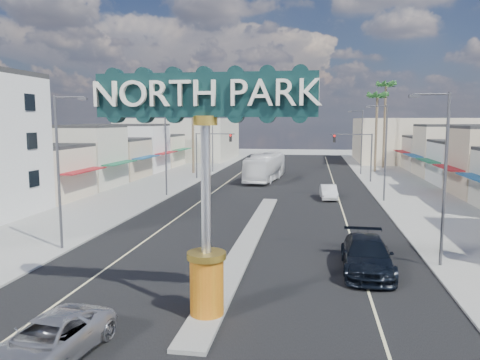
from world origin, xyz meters
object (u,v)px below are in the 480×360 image
(streetlight_r_far, at_px, (361,139))
(palm_right_mid, at_px, (377,100))
(streetlight_r_mid, at_px, (384,148))
(suv_right, at_px, (367,255))
(traffic_signal_left, at_px, (210,146))
(city_bus, at_px, (265,167))
(gateway_sign, at_px, (206,166))
(car_parked_right, at_px, (329,192))
(palm_left_far, at_px, (192,93))
(streetlight_l_near, at_px, (61,165))
(streetlight_l_far, at_px, (214,138))
(palm_right_far, at_px, (386,90))
(streetlight_l_mid, at_px, (167,146))
(suv_left, at_px, (49,341))
(streetlight_r_near, at_px, (442,171))
(traffic_signal_right, at_px, (356,148))

(streetlight_r_far, xyz_separation_m, palm_right_mid, (2.57, 4.00, 5.54))
(streetlight_r_mid, relative_size, suv_right, 1.51)
(traffic_signal_left, xyz_separation_m, city_bus, (7.15, -0.15, -2.58))
(gateway_sign, distance_m, car_parked_right, 29.73)
(palm_left_far, bearing_deg, streetlight_l_near, -86.33)
(streetlight_r_far, bearing_deg, streetlight_r_mid, -90.00)
(streetlight_l_far, xyz_separation_m, streetlight_r_mid, (20.87, -22.00, 0.00))
(gateway_sign, height_order, palm_left_far, palm_left_far)
(streetlight_l_near, bearing_deg, palm_right_far, 63.94)
(streetlight_l_mid, distance_m, palm_left_far, 21.16)
(gateway_sign, relative_size, suv_left, 1.85)
(traffic_signal_left, xyz_separation_m, streetlight_l_near, (-1.25, -33.99, 0.79))
(palm_right_mid, xyz_separation_m, car_parked_right, (-7.50, -25.28, -9.91))
(palm_left_far, xyz_separation_m, suv_left, (8.80, -52.01, -10.81))
(gateway_sign, bearing_deg, streetlight_l_mid, 110.42)
(suv_right, bearing_deg, car_parked_right, 94.36)
(car_parked_right, bearing_deg, streetlight_r_near, -80.03)
(streetlight_l_near, xyz_separation_m, palm_right_far, (25.43, 52.00, 7.32))
(palm_right_mid, distance_m, palm_right_far, 6.57)
(gateway_sign, distance_m, traffic_signal_right, 43.04)
(streetlight_r_far, relative_size, palm_left_far, 0.69)
(palm_left_far, relative_size, city_bus, 1.08)
(traffic_signal_right, height_order, streetlight_l_mid, streetlight_l_mid)
(streetlight_r_far, bearing_deg, suv_left, -105.15)
(streetlight_r_near, relative_size, suv_right, 1.51)
(traffic_signal_right, bearing_deg, streetlight_r_near, -87.90)
(traffic_signal_right, distance_m, streetlight_r_mid, 14.07)
(streetlight_l_far, height_order, suv_left, streetlight_l_far)
(traffic_signal_left, bearing_deg, streetlight_r_far, 22.20)
(palm_right_mid, bearing_deg, streetlight_l_near, -116.99)
(gateway_sign, bearing_deg, streetlight_l_near, 142.45)
(streetlight_r_mid, xyz_separation_m, palm_left_far, (-23.43, 20.00, 6.43))
(streetlight_l_mid, bearing_deg, suv_left, -78.97)
(suv_left, distance_m, city_bus, 45.92)
(gateway_sign, relative_size, streetlight_l_far, 1.02)
(car_parked_right, bearing_deg, streetlight_l_near, -130.99)
(traffic_signal_left, bearing_deg, traffic_signal_right, 0.00)
(gateway_sign, bearing_deg, suv_right, 44.69)
(streetlight_l_mid, height_order, palm_right_mid, palm_right_mid)
(traffic_signal_right, bearing_deg, car_parked_right, -105.51)
(gateway_sign, relative_size, palm_right_far, 0.65)
(palm_left_far, relative_size, palm_right_mid, 1.08)
(streetlight_l_mid, xyz_separation_m, streetlight_l_far, (0.00, 22.00, 0.00))
(palm_right_mid, height_order, suv_right, palm_right_mid)
(traffic_signal_right, relative_size, suv_right, 1.01)
(gateway_sign, height_order, streetlight_r_near, gateway_sign)
(streetlight_l_mid, xyz_separation_m, streetlight_r_near, (20.87, -20.00, 0.00))
(streetlight_r_mid, xyz_separation_m, streetlight_r_far, (0.00, 22.00, 0.00))
(streetlight_l_mid, bearing_deg, streetlight_r_far, 46.52)
(gateway_sign, height_order, suv_right, gateway_sign)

